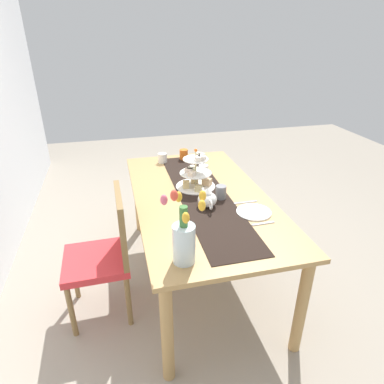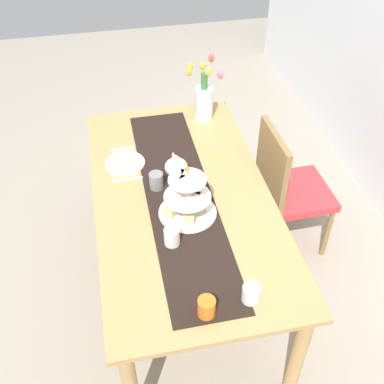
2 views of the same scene
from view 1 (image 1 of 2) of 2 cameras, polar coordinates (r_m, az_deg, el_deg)
ground_plane at (r=2.83m, az=1.28°, el=-13.95°), size 8.00×8.00×0.00m
dining_table at (r=2.46m, az=1.43°, el=-2.49°), size 1.78×0.94×0.73m
chair_left at (r=2.30m, az=-14.53°, el=-9.71°), size 0.43×0.43×0.91m
table_runner at (r=2.42m, az=1.87°, el=-0.45°), size 1.61×0.35×0.00m
tiered_cake_stand at (r=2.51m, az=0.68°, el=2.91°), size 0.30×0.30×0.30m
teapot at (r=2.24m, az=2.65°, el=-1.16°), size 0.24×0.13×0.14m
tulip_vase at (r=1.69m, az=-1.39°, el=-7.84°), size 0.20×0.22×0.43m
cream_jug at (r=3.02m, az=-5.07°, el=5.83°), size 0.08×0.08×0.08m
dinner_plate_left at (r=2.23m, az=10.55°, el=-3.39°), size 0.23×0.23×0.01m
fork_left at (r=2.12m, az=12.09°, el=-5.30°), size 0.02×0.15×0.01m
knife_left at (r=2.34m, az=9.15°, el=-1.75°), size 0.01×0.17×0.01m
mug_grey at (r=2.36m, az=4.97°, el=-0.01°), size 0.08×0.08×0.09m
mug_white_text at (r=2.72m, az=1.97°, el=3.67°), size 0.08×0.08×0.09m
mug_orange at (r=3.09m, az=-1.42°, el=6.45°), size 0.08×0.08×0.09m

